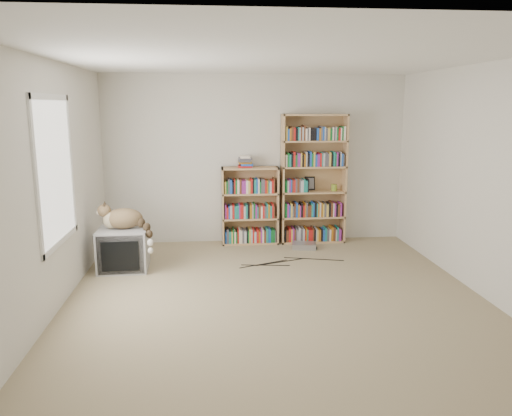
{
  "coord_description": "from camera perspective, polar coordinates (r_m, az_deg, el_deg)",
  "views": [
    {
      "loc": [
        -0.68,
        -4.96,
        2.05
      ],
      "look_at": [
        -0.13,
        1.0,
        0.82
      ],
      "focal_mm": 35.0,
      "sensor_mm": 36.0,
      "label": 1
    }
  ],
  "objects": [
    {
      "name": "wall_front",
      "position": [
        2.67,
        9.87,
        -5.91
      ],
      "size": [
        4.5,
        0.02,
        2.5
      ],
      "primitive_type": "cube",
      "color": "silver",
      "rests_on": "floor"
    },
    {
      "name": "wall_right",
      "position": [
        5.81,
        25.12,
        2.65
      ],
      "size": [
        0.02,
        5.0,
        2.5
      ],
      "primitive_type": "cube",
      "color": "silver",
      "rests_on": "floor"
    },
    {
      "name": "dvd_player",
      "position": [
        7.34,
        5.5,
        -4.3
      ],
      "size": [
        0.38,
        0.3,
        0.08
      ],
      "primitive_type": "cube",
      "rotation": [
        0.0,
        0.0,
        -0.17
      ],
      "color": "#9D9DA1",
      "rests_on": "floor"
    },
    {
      "name": "window",
      "position": [
        5.42,
        -21.94,
        3.94
      ],
      "size": [
        0.02,
        1.22,
        1.52
      ],
      "primitive_type": "cube",
      "color": "white",
      "rests_on": "wall_left"
    },
    {
      "name": "cat",
      "position": [
        6.44,
        -14.5,
        -1.51
      ],
      "size": [
        0.72,
        0.51,
        0.57
      ],
      "rotation": [
        0.0,
        0.0,
        0.09
      ],
      "color": "#342015",
      "rests_on": "crt_tv"
    },
    {
      "name": "crt_tv",
      "position": [
        6.56,
        -14.91,
        -4.56
      ],
      "size": [
        0.62,
        0.57,
        0.53
      ],
      "rotation": [
        0.0,
        0.0,
        0.03
      ],
      "color": "#9FA0A2",
      "rests_on": "floor"
    },
    {
      "name": "green_mug",
      "position": [
        7.63,
        8.9,
        2.34
      ],
      "size": [
        0.09,
        0.09,
        0.1
      ],
      "primitive_type": "cylinder",
      "color": "olive",
      "rests_on": "bookcase_tall"
    },
    {
      "name": "ceiling",
      "position": [
        5.02,
        2.69,
        16.79
      ],
      "size": [
        4.5,
        5.0,
        0.02
      ],
      "primitive_type": "cube",
      "color": "white",
      "rests_on": "wall_back"
    },
    {
      "name": "bookcase_tall",
      "position": [
        7.56,
        6.53,
        2.91
      ],
      "size": [
        0.96,
        0.3,
        1.93
      ],
      "color": "tan",
      "rests_on": "floor"
    },
    {
      "name": "bookcase_short",
      "position": [
        7.49,
        -0.7,
        -0.07
      ],
      "size": [
        0.84,
        0.3,
        1.16
      ],
      "color": "tan",
      "rests_on": "floor"
    },
    {
      "name": "wall_back",
      "position": [
        7.53,
        -0.04,
        5.55
      ],
      "size": [
        4.5,
        0.02,
        2.5
      ],
      "primitive_type": "cube",
      "color": "silver",
      "rests_on": "floor"
    },
    {
      "name": "book_stack",
      "position": [
        7.38,
        -1.21,
        5.34
      ],
      "size": [
        0.2,
        0.26,
        0.17
      ],
      "primitive_type": "cube",
      "color": "red",
      "rests_on": "bookcase_short"
    },
    {
      "name": "wall_outlet",
      "position": [
        6.96,
        -18.04,
        -3.33
      ],
      "size": [
        0.01,
        0.08,
        0.13
      ],
      "primitive_type": "cube",
      "color": "silver",
      "rests_on": "wall_left"
    },
    {
      "name": "floor_cables",
      "position": [
        6.82,
        3.52,
        -5.83
      ],
      "size": [
        1.2,
        0.7,
        0.01
      ],
      "primitive_type": null,
      "color": "black",
      "rests_on": "floor"
    },
    {
      "name": "floor",
      "position": [
        5.41,
        2.43,
        -10.64
      ],
      "size": [
        4.5,
        5.0,
        0.01
      ],
      "primitive_type": "cube",
      "color": "gray",
      "rests_on": "ground"
    },
    {
      "name": "wall_left",
      "position": [
        5.26,
        -22.55,
        2.02
      ],
      "size": [
        0.02,
        5.0,
        2.5
      ],
      "primitive_type": "cube",
      "color": "silver",
      "rests_on": "floor"
    },
    {
      "name": "framed_print",
      "position": [
        7.64,
        6.17,
        2.83
      ],
      "size": [
        0.15,
        0.05,
        0.2
      ],
      "primitive_type": "cube",
      "rotation": [
        -0.17,
        0.0,
        0.0
      ],
      "color": "black",
      "rests_on": "bookcase_tall"
    }
  ]
}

